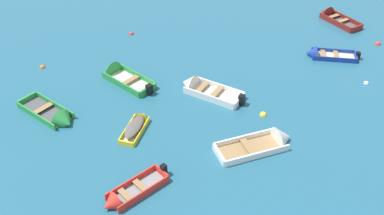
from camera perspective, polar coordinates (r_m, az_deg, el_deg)
The scene contains 13 objects.
rowboat_yellow_far_left at distance 26.25m, azimuth -7.15°, elevation -2.14°, with size 1.32×3.02×0.88m.
rowboat_white_near_camera at distance 29.13m, azimuth 1.04°, elevation 2.57°, with size 4.56×3.03×1.44m.
rowboat_green_near_left at distance 27.82m, azimuth -17.16°, elevation -1.30°, with size 4.48×3.41×1.39m.
rowboat_maroon_center at distance 40.56m, azimuth 17.77°, elevation 11.26°, with size 3.64×3.98×1.33m.
rowboat_red_near_right at distance 22.27m, azimuth -8.77°, elevation -11.38°, with size 3.13×3.47×1.04m.
rowboat_deep_blue_midfield_left at distance 34.37m, azimuth 16.47°, elevation 6.67°, with size 3.91×1.39×1.25m.
rowboat_white_back_row_center at distance 25.33m, azimuth 10.34°, elevation -4.39°, with size 4.70×3.51×1.50m.
rowboat_green_outer_left at distance 30.96m, azimuth -9.60°, elevation 4.29°, with size 4.47×3.66×1.45m.
mooring_buoy_between_boats_left at distance 32.28m, azimuth 21.79°, elevation 2.94°, with size 0.34×0.34×0.34m, color silver.
mooring_buoy_midfield at distance 36.57m, azimuth -7.92°, elevation 9.49°, with size 0.39×0.39×0.39m, color red.
mooring_buoy_far_field at distance 37.67m, azimuth 23.08°, elevation 7.61°, with size 0.46×0.46×0.46m, color red.
mooring_buoy_trailing at distance 33.51m, azimuth -18.93°, elevation 4.96°, with size 0.39×0.39×0.39m, color orange.
mooring_buoy_central at distance 27.47m, azimuth 9.28°, elevation -0.99°, with size 0.45×0.45×0.45m, color yellow.
Camera 1 is at (3.14, -0.92, 16.69)m, focal length 40.83 mm.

